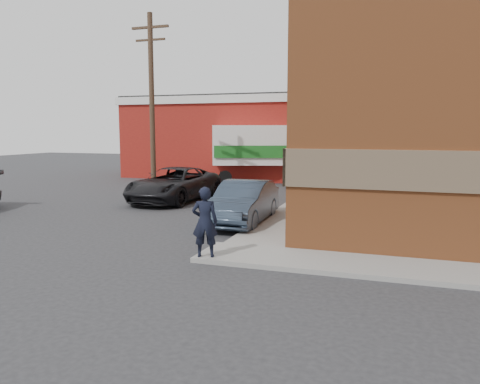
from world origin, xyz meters
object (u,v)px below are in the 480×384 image
Objects in this scene: warehouse at (247,137)px; sedan at (243,202)px; suv_a at (174,184)px; utility_pole at (152,101)px; box_truck at (269,150)px; man at (205,222)px.

warehouse is 3.58× the size of sedan.
suv_a is at bearing -87.82° from warehouse.
box_truck is at bearing 60.03° from utility_pole.
utility_pole is at bearing 138.09° from sedan.
suv_a is at bearing 137.99° from sedan.
warehouse is at bearing 106.62° from box_truck.
warehouse is at bearing 105.57° from sedan.
box_truck is (2.66, -3.78, -0.75)m from warehouse.
utility_pole is 1.19× the size of box_truck.
warehouse is at bearing 94.94° from suv_a.
sedan is at bearing -101.23° from man.
man is 18.08m from box_truck.
warehouse is 1.81× the size of utility_pole.
sedan is 13.18m from box_truck.
man reaches higher than suv_a.
sedan is at bearing -72.66° from warehouse.
man reaches higher than sedan.
sedan is at bearing -40.14° from utility_pole.
utility_pole is 5.06× the size of man.
warehouse reaches higher than sedan.
sedan is 0.60× the size of box_truck.
suv_a is 9.23m from box_truck.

